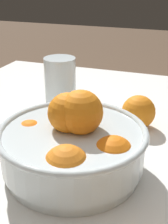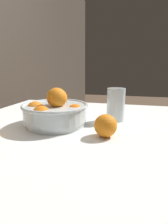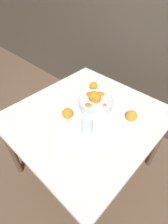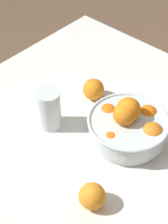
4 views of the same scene
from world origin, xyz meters
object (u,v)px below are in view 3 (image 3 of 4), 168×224
(fruit_bowl, at_px, (95,102))
(orange_loose_front, at_px, (68,113))
(juice_glass, at_px, (87,127))
(orange_loose_aside, at_px, (93,86))
(orange_loose_near_bowl, at_px, (132,116))

(fruit_bowl, xyz_separation_m, orange_loose_front, (-0.08, -0.23, -0.02))
(fruit_bowl, bearing_deg, orange_loose_front, -109.51)
(juice_glass, bearing_deg, orange_loose_aside, 126.27)
(juice_glass, bearing_deg, orange_loose_near_bowl, 65.67)
(fruit_bowl, relative_size, juice_glass, 1.84)
(orange_loose_front, bearing_deg, fruit_bowl, 70.49)
(juice_glass, xyz_separation_m, orange_loose_near_bowl, (0.15, 0.33, -0.03))
(fruit_bowl, relative_size, orange_loose_front, 3.40)
(fruit_bowl, bearing_deg, orange_loose_aside, 134.28)
(orange_loose_front, xyz_separation_m, orange_loose_aside, (-0.11, 0.42, -0.00))
(juice_glass, relative_size, orange_loose_aside, 2.06)
(fruit_bowl, distance_m, orange_loose_front, 0.24)
(juice_glass, xyz_separation_m, orange_loose_front, (-0.21, 0.02, -0.03))
(orange_loose_front, bearing_deg, orange_loose_aside, 104.25)
(fruit_bowl, height_order, juice_glass, fruit_bowl)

